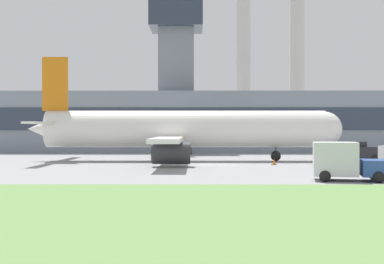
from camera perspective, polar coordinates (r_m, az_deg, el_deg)
ground_plane at (r=48.30m, az=2.22°, el=-3.45°), size 400.00×400.00×0.00m
terminal_building at (r=75.51m, az=1.26°, el=1.60°), size 60.59×12.41×21.16m
smokestack_left at (r=110.06m, az=5.48°, el=8.15°), size 3.44×3.44×35.99m
smokestack_right at (r=113.82m, az=11.13°, el=8.34°), size 3.58×3.58×37.75m
airplane at (r=52.98m, az=-1.17°, el=0.20°), size 31.21×29.62×10.33m
pushback_tug at (r=54.80m, az=17.37°, el=-2.09°), size 4.26×3.05×1.95m
fuel_truck at (r=34.37m, az=15.91°, el=-3.08°), size 4.77×3.49×2.38m
ground_crew_person at (r=41.39m, az=16.55°, el=-2.86°), size 0.47×0.47×1.76m
traffic_cone_near_nose at (r=48.06m, az=8.75°, el=-3.18°), size 0.47×0.47×0.54m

